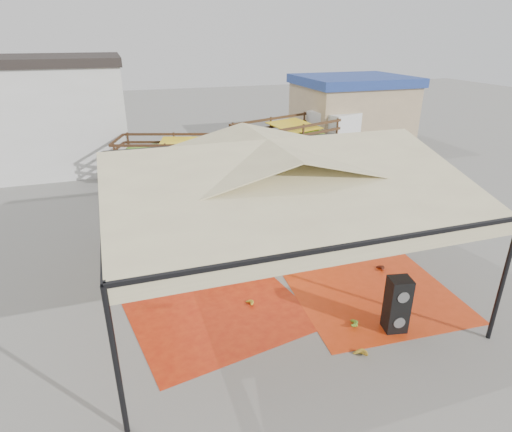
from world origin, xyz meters
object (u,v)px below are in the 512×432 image
object	(u,v)px
vendor	(216,217)
truck_right	(303,135)
banana_heap	(253,224)
speaker_stack	(397,305)
truck_left	(194,155)

from	to	relation	value
vendor	truck_right	world-z (taller)	truck_right
banana_heap	vendor	distance (m)	1.25
banana_heap	truck_right	bearing A→B (deg)	56.57
speaker_stack	truck_left	bearing A→B (deg)	112.21
banana_heap	truck_right	xyz separation A→B (m)	(5.37, 8.13, 0.85)
vendor	truck_right	bearing A→B (deg)	-129.03
truck_right	banana_heap	bearing A→B (deg)	-143.49
truck_right	truck_left	bearing A→B (deg)	174.09
speaker_stack	truck_left	distance (m)	12.26
vendor	speaker_stack	bearing A→B (deg)	117.68
truck_left	truck_right	bearing A→B (deg)	32.10
banana_heap	truck_left	bearing A→B (deg)	95.89
speaker_stack	truck_right	xyz separation A→B (m)	(3.64, 13.53, 0.81)
truck_left	speaker_stack	bearing A→B (deg)	-60.68
vendor	truck_right	size ratio (longest dim) A/B	0.24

